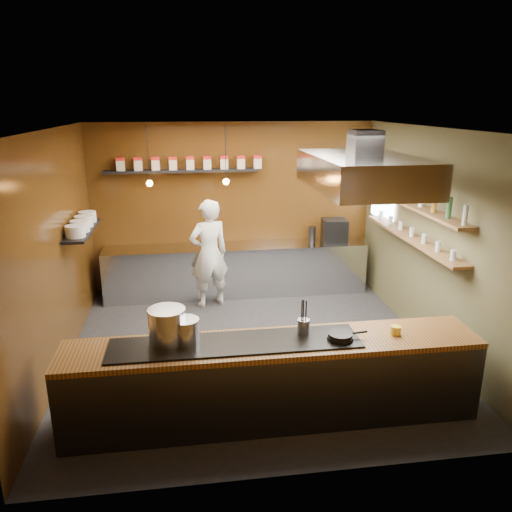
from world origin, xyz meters
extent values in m
plane|color=#232326|center=(0.00, 0.00, 0.00)|extent=(5.00, 5.00, 0.00)
plane|color=#381E0A|center=(0.00, 2.50, 1.50)|extent=(5.00, 0.00, 5.00)
plane|color=#381E0A|center=(-2.50, 0.00, 1.50)|extent=(0.00, 5.00, 5.00)
plane|color=#4E4F2C|center=(2.50, 0.00, 1.50)|extent=(0.00, 5.00, 5.00)
plane|color=silver|center=(0.00, 0.00, 3.00)|extent=(5.00, 5.00, 0.00)
plane|color=white|center=(2.45, 1.70, 1.90)|extent=(0.00, 1.00, 1.00)
cube|color=silver|center=(0.00, 2.17, 0.45)|extent=(4.60, 0.65, 0.90)
cube|color=#38383D|center=(0.00, -1.60, 0.43)|extent=(4.40, 0.70, 0.86)
cube|color=brown|center=(0.00, -1.60, 0.89)|extent=(4.40, 0.72, 0.06)
cube|color=black|center=(-0.40, -1.60, 0.93)|extent=(2.60, 0.55, 0.02)
cube|color=black|center=(-0.90, 2.36, 2.20)|extent=(2.60, 0.26, 0.04)
cube|color=black|center=(-2.34, 1.00, 1.55)|extent=(0.30, 1.40, 0.04)
cube|color=brown|center=(2.34, 0.30, 1.92)|extent=(0.26, 2.80, 0.04)
cube|color=brown|center=(2.34, 0.30, 1.45)|extent=(0.26, 2.80, 0.04)
cube|color=#38383D|center=(1.30, -0.40, 2.85)|extent=(0.35, 0.35, 0.30)
cube|color=silver|center=(1.30, -0.40, 2.50)|extent=(1.20, 2.00, 0.40)
cube|color=white|center=(1.30, -0.40, 2.29)|extent=(1.00, 1.80, 0.02)
cylinder|color=black|center=(-1.40, 1.70, 2.55)|extent=(0.01, 0.01, 0.90)
sphere|color=orange|center=(-1.40, 1.70, 2.10)|extent=(0.10, 0.10, 0.10)
cylinder|color=black|center=(-0.20, 1.70, 2.55)|extent=(0.01, 0.01, 0.90)
sphere|color=orange|center=(-0.20, 1.70, 2.10)|extent=(0.10, 0.10, 0.10)
cube|color=beige|center=(-1.90, 2.36, 2.31)|extent=(0.13, 0.13, 0.17)
cube|color=#B31E16|center=(-1.90, 2.36, 2.42)|extent=(0.13, 0.13, 0.05)
cube|color=beige|center=(-1.61, 2.36, 2.31)|extent=(0.13, 0.13, 0.17)
cube|color=#B31E16|center=(-1.61, 2.36, 2.42)|extent=(0.13, 0.13, 0.05)
cube|color=beige|center=(-1.32, 2.36, 2.31)|extent=(0.13, 0.13, 0.17)
cube|color=#B31E16|center=(-1.32, 2.36, 2.42)|extent=(0.14, 0.13, 0.05)
cube|color=beige|center=(-1.04, 2.36, 2.31)|extent=(0.13, 0.13, 0.17)
cube|color=#B31E16|center=(-1.04, 2.36, 2.42)|extent=(0.13, 0.13, 0.05)
cube|color=beige|center=(-0.75, 2.36, 2.31)|extent=(0.13, 0.13, 0.17)
cube|color=#B31E16|center=(-0.75, 2.36, 2.42)|extent=(0.14, 0.13, 0.05)
cube|color=beige|center=(-0.46, 2.36, 2.31)|extent=(0.13, 0.13, 0.17)
cube|color=#B31E16|center=(-0.46, 2.36, 2.42)|extent=(0.14, 0.13, 0.05)
cube|color=beige|center=(-0.18, 2.36, 2.31)|extent=(0.13, 0.13, 0.17)
cube|color=#B31E16|center=(-0.18, 2.36, 2.42)|extent=(0.14, 0.13, 0.05)
cube|color=beige|center=(0.11, 2.36, 2.31)|extent=(0.13, 0.13, 0.17)
cube|color=#B31E16|center=(0.11, 2.36, 2.42)|extent=(0.14, 0.13, 0.05)
cube|color=beige|center=(0.40, 2.36, 2.31)|extent=(0.13, 0.13, 0.17)
cube|color=#B31E16|center=(0.40, 2.36, 2.42)|extent=(0.14, 0.13, 0.05)
cylinder|color=silver|center=(-2.34, 0.55, 1.65)|extent=(0.26, 0.26, 0.16)
cylinder|color=silver|center=(-2.34, 0.85, 1.65)|extent=(0.26, 0.26, 0.16)
cylinder|color=silver|center=(-2.34, 1.15, 1.65)|extent=(0.26, 0.26, 0.16)
cylinder|color=silver|center=(-2.34, 1.45, 1.65)|extent=(0.26, 0.26, 0.16)
cylinder|color=silver|center=(2.34, -1.00, 2.06)|extent=(0.06, 0.06, 0.24)
cylinder|color=#2D5933|center=(2.34, -0.63, 2.06)|extent=(0.06, 0.06, 0.24)
cylinder|color=#8C601E|center=(2.34, -0.26, 2.06)|extent=(0.06, 0.06, 0.24)
cylinder|color=silver|center=(2.34, 0.11, 2.06)|extent=(0.06, 0.06, 0.24)
cylinder|color=#2D5933|center=(2.34, 0.49, 2.06)|extent=(0.06, 0.06, 0.24)
cylinder|color=#8C601E|center=(2.34, 0.86, 2.06)|extent=(0.06, 0.06, 0.24)
cylinder|color=silver|center=(2.34, 1.23, 2.06)|extent=(0.06, 0.06, 0.24)
cylinder|color=#2D5933|center=(2.34, 1.60, 2.06)|extent=(0.06, 0.06, 0.24)
cylinder|color=silver|center=(2.34, -0.85, 1.53)|extent=(0.07, 0.07, 0.13)
cylinder|color=silver|center=(2.34, -0.47, 1.53)|extent=(0.07, 0.07, 0.13)
cylinder|color=silver|center=(2.34, -0.08, 1.53)|extent=(0.07, 0.07, 0.13)
cylinder|color=silver|center=(2.34, 0.30, 1.53)|extent=(0.07, 0.07, 0.13)
cylinder|color=silver|center=(2.34, 0.68, 1.53)|extent=(0.07, 0.07, 0.13)
cylinder|color=silver|center=(2.34, 1.07, 1.53)|extent=(0.07, 0.07, 0.13)
cylinder|color=silver|center=(2.34, 1.45, 1.53)|extent=(0.07, 0.07, 0.13)
cylinder|color=#B7BABF|center=(-1.09, -1.51, 1.13)|extent=(0.43, 0.43, 0.37)
cylinder|color=#B7BABE|center=(-0.91, -1.54, 1.07)|extent=(0.37, 0.37, 0.27)
cylinder|color=#B0B2B7|center=(0.34, -1.51, 1.02)|extent=(0.16, 0.16, 0.17)
cylinder|color=black|center=(0.69, -1.68, 0.96)|extent=(0.27, 0.27, 0.03)
cylinder|color=black|center=(0.69, -1.68, 0.99)|extent=(0.25, 0.25, 0.03)
cylinder|color=black|center=(0.91, -1.66, 0.99)|extent=(0.18, 0.04, 0.02)
cylinder|color=yellow|center=(1.33, -1.62, 0.97)|extent=(0.11, 0.11, 0.10)
cube|color=black|center=(1.76, 2.13, 1.11)|extent=(0.46, 0.44, 0.42)
imported|color=white|center=(-0.50, 1.69, 0.91)|extent=(0.77, 0.63, 1.82)
camera|label=1|loc=(-0.85, -6.24, 3.31)|focal=35.00mm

